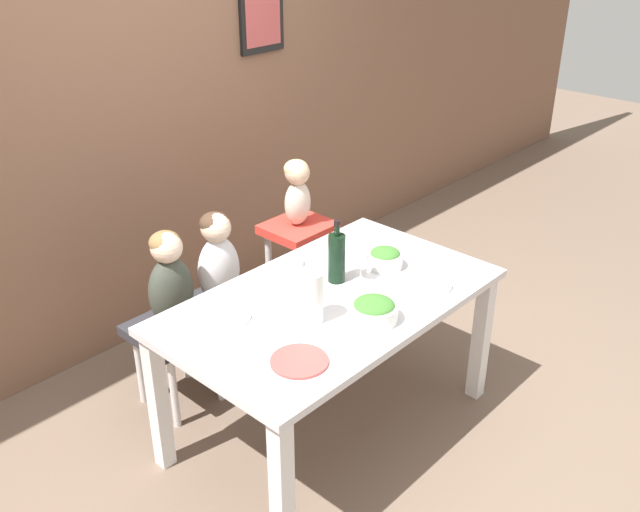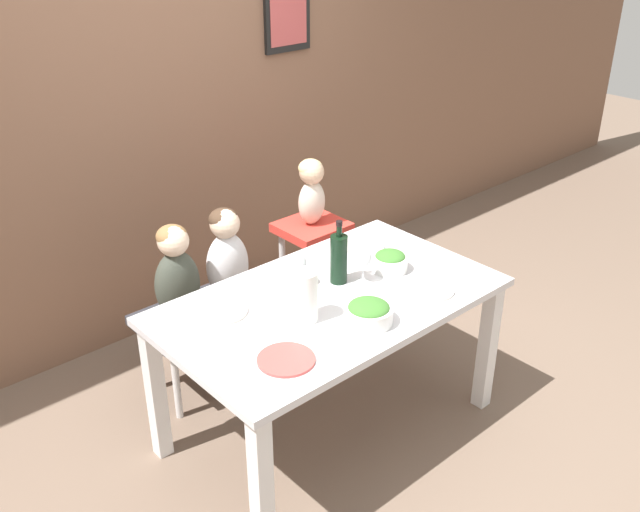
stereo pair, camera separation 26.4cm
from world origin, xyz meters
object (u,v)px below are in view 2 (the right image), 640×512
at_px(person_child_center, 227,253).
at_px(paper_towel_roll, 305,296).
at_px(chair_right_highchair, 312,249).
at_px(person_child_left, 176,272).
at_px(wine_bottle, 339,258).
at_px(dinner_plate_back_right, 362,246).
at_px(chair_far_left, 182,329).
at_px(chair_far_center, 230,308).
at_px(dinner_plate_front_left, 286,360).
at_px(wine_glass_far, 298,264).
at_px(dinner_plate_back_left, 221,311).
at_px(person_baby_right, 311,188).
at_px(salad_bowl_small, 390,261).
at_px(salad_bowl_large, 369,312).
at_px(wine_glass_near, 363,260).
at_px(dinner_plate_front_right, 429,289).

bearing_deg(person_child_center, paper_towel_roll, -99.87).
xyz_separation_m(chair_right_highchair, person_child_left, (-0.86, 0.00, 0.17)).
height_order(wine_bottle, dinner_plate_back_right, wine_bottle).
bearing_deg(paper_towel_roll, person_child_center, 80.13).
relative_size(chair_far_left, chair_far_center, 1.00).
xyz_separation_m(chair_far_center, person_child_center, (0.00, 0.00, 0.32)).
bearing_deg(person_child_left, chair_far_center, -0.20).
bearing_deg(dinner_plate_back_right, dinner_plate_front_left, -151.05).
relative_size(wine_glass_far, dinner_plate_front_left, 0.72).
xyz_separation_m(chair_right_highchair, dinner_plate_back_left, (-0.93, -0.48, 0.19)).
bearing_deg(person_baby_right, salad_bowl_small, -99.44).
xyz_separation_m(chair_far_left, salad_bowl_small, (0.75, -0.69, 0.39)).
distance_m(chair_far_left, paper_towel_roll, 0.90).
bearing_deg(salad_bowl_large, dinner_plate_back_right, 47.25).
bearing_deg(wine_bottle, wine_glass_near, -42.33).
xyz_separation_m(paper_towel_roll, salad_bowl_large, (0.18, -0.19, -0.06)).
xyz_separation_m(chair_far_center, salad_bowl_small, (0.45, -0.69, 0.39)).
bearing_deg(dinner_plate_front_right, person_child_left, 127.92).
bearing_deg(dinner_plate_back_right, dinner_plate_back_left, -176.97).
bearing_deg(chair_far_left, wine_glass_near, -50.22).
distance_m(wine_glass_near, salad_bowl_small, 0.19).
relative_size(salad_bowl_small, dinner_plate_back_left, 0.74).
bearing_deg(person_baby_right, paper_towel_roll, -132.71).
xyz_separation_m(chair_right_highchair, person_baby_right, (-0.00, 0.00, 0.37)).
bearing_deg(chair_far_left, salad_bowl_small, -42.80).
height_order(chair_far_center, paper_towel_roll, paper_towel_roll).
relative_size(person_baby_right, dinner_plate_back_left, 1.63).
relative_size(chair_far_left, person_child_left, 0.95).
bearing_deg(dinner_plate_front_left, wine_glass_far, 44.99).
xyz_separation_m(salad_bowl_large, salad_bowl_small, (0.40, 0.26, 0.00)).
xyz_separation_m(wine_bottle, dinner_plate_back_right, (0.33, 0.18, -0.12)).
xyz_separation_m(person_baby_right, dinner_plate_front_right, (-0.12, -0.95, -0.17)).
xyz_separation_m(person_child_center, wine_bottle, (0.20, -0.61, 0.14)).
relative_size(wine_bottle, salad_bowl_large, 1.49).
bearing_deg(paper_towel_roll, chair_far_left, 102.01).
bearing_deg(wine_glass_far, chair_far_center, 93.57).
height_order(person_child_center, dinner_plate_back_left, person_child_center).
bearing_deg(dinner_plate_back_right, wine_glass_far, -169.50).
distance_m(wine_glass_far, salad_bowl_large, 0.43).
xyz_separation_m(person_child_left, dinner_plate_front_right, (0.74, -0.95, 0.03)).
relative_size(person_child_center, dinner_plate_front_right, 2.17).
bearing_deg(chair_far_center, dinner_plate_front_right, -64.82).
height_order(person_baby_right, paper_towel_roll, person_baby_right).
relative_size(person_child_center, dinner_plate_front_left, 2.17).
relative_size(chair_far_left, wine_glass_near, 2.86).
bearing_deg(wine_glass_near, wine_bottle, 137.67).
relative_size(person_child_center, salad_bowl_large, 2.39).
xyz_separation_m(chair_right_highchair, person_child_center, (-0.57, 0.00, 0.17)).
distance_m(chair_far_center, wine_glass_far, 0.69).
height_order(chair_right_highchair, dinner_plate_back_left, dinner_plate_back_left).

